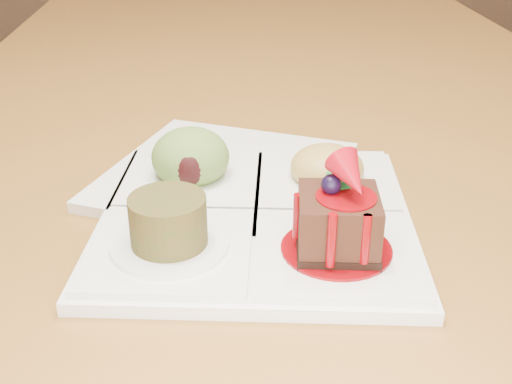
{
  "coord_description": "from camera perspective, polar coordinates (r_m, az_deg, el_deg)",
  "views": [
    {
      "loc": [
        -0.09,
        -0.92,
        1.05
      ],
      "look_at": [
        -0.06,
        -0.4,
        0.79
      ],
      "focal_mm": 45.0,
      "sensor_mm": 36.0,
      "label": 1
    }
  ],
  "objects": [
    {
      "name": "second_plate",
      "position": [
        0.69,
        -2.68,
        1.5
      ],
      "size": [
        0.31,
        0.31,
        0.01
      ],
      "primitive_type": "cube",
      "rotation": [
        0.0,
        0.0,
        -0.4
      ],
      "color": "white",
      "rests_on": "dining_table"
    },
    {
      "name": "dining_table",
      "position": [
        1.0,
        2.0,
        5.38
      ],
      "size": [
        1.0,
        1.8,
        0.75
      ],
      "color": "brown",
      "rests_on": "ground"
    },
    {
      "name": "sampler_plate",
      "position": [
        0.6,
        -0.16,
        -0.88
      ],
      "size": [
        0.31,
        0.31,
        0.11
      ],
      "rotation": [
        0.0,
        0.0,
        -0.1
      ],
      "color": "white",
      "rests_on": "dining_table"
    }
  ]
}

